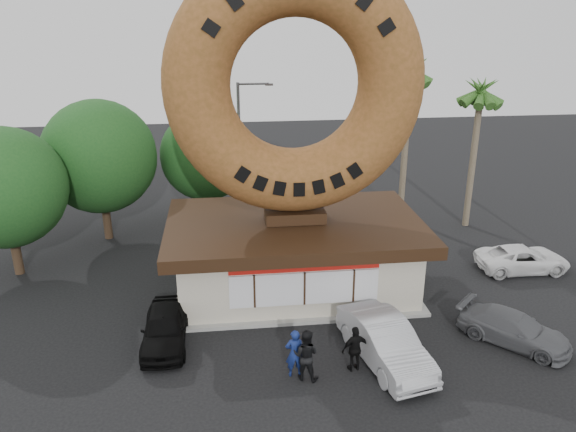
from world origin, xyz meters
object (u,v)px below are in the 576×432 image
Objects in this scene: giant_donut at (295,86)px; person_center at (306,355)px; car_white at (523,259)px; person_right at (355,349)px; car_black at (165,327)px; car_grey at (514,329)px; street_lamp at (242,143)px; person_left at (295,353)px; donut_shop at (295,252)px; car_silver at (385,342)px.

person_center is at bearing -94.14° from giant_donut.
person_right is at bearing 125.75° from car_white.
giant_donut is 14.09m from car_white.
car_grey is (13.20, -1.55, -0.09)m from car_black.
car_white reaches higher than car_grey.
giant_donut is 1.33× the size of street_lamp.
street_lamp is 16.89m from person_left.
street_lamp reaches higher than car_black.
donut_shop is at bearing -98.80° from person_left.
person_left is 8.63m from car_grey.
car_grey is at bearing -6.58° from car_black.
car_white is (16.71, 4.35, -0.08)m from car_black.
car_black is (-6.79, 2.50, -0.17)m from person_right.
person_left is at bearing -97.38° from donut_shop.
car_grey is (7.73, -5.45, -1.16)m from donut_shop.
donut_shop is 2.29× the size of car_silver.
car_black is at bearing -30.25° from person_left.
street_lamp is 16.67m from car_white.
car_black is (-5.48, -3.92, -8.42)m from giant_donut.
person_center is at bearing -28.90° from car_black.
car_black is 8.26m from car_silver.
giant_donut is at bearing -79.49° from street_lamp.
car_white is (11.72, 7.12, -0.33)m from person_center.
street_lamp is 14.87m from car_black.
car_black reaches higher than car_grey.
car_silver is 10.86m from car_white.
person_center is at bearing 179.68° from car_silver.
giant_donut is 10.57m from car_silver.
car_white is at bearing 15.59° from car_grey.
car_grey is at bearing -35.21° from donut_shop.
donut_shop is 1.40× the size of street_lamp.
car_black is (-3.62, -13.92, -3.79)m from street_lamp.
person_center is 0.39× the size of car_silver.
street_lamp is 4.62× the size of person_right.
giant_donut reaches higher than car_silver.
giant_donut is (0.00, 0.02, 7.35)m from donut_shop.
street_lamp is 1.91× the size of car_grey.
donut_shop is at bearing 35.59° from car_black.
person_left is 3.37m from car_silver.
person_left is 0.37× the size of car_silver.
person_right is 1.26m from car_silver.
giant_donut is 6.13× the size of person_right.
street_lamp is 1.81× the size of car_white.
street_lamp is 18.60m from car_grey.
car_black reaches higher than car_white.
car_silver reaches higher than car_grey.
street_lamp is at bearing 92.41° from car_silver.
person_right is 0.41× the size of car_grey.
car_black is at bearing -33.67° from person_right.
street_lamp is at bearing 100.50° from donut_shop.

